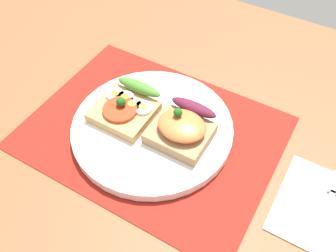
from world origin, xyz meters
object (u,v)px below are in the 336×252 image
at_px(sandwich_salmon, 182,128).
at_px(fork, 328,207).
at_px(plate, 152,128).
at_px(napkin, 320,207).
at_px(sandwich_egg_tomato, 126,107).

relative_size(sandwich_salmon, fork, 0.67).
relative_size(plate, fork, 1.86).
bearing_deg(napkin, sandwich_egg_tomato, 179.73).
relative_size(napkin, fork, 0.99).
relative_size(plate, sandwich_salmon, 2.77).
height_order(sandwich_salmon, napkin, sandwich_salmon).
distance_m(napkin, fork, 0.01).
xyz_separation_m(plate, sandwich_egg_tomato, (-0.05, 0.00, 0.02)).
bearing_deg(napkin, fork, 11.72).
height_order(napkin, fork, fork).
xyz_separation_m(napkin, fork, (0.01, 0.00, 0.00)).
bearing_deg(napkin, plate, -179.79).
distance_m(sandwich_salmon, napkin, 0.23).
distance_m(sandwich_salmon, fork, 0.24).
xyz_separation_m(sandwich_egg_tomato, fork, (0.34, 0.00, -0.02)).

